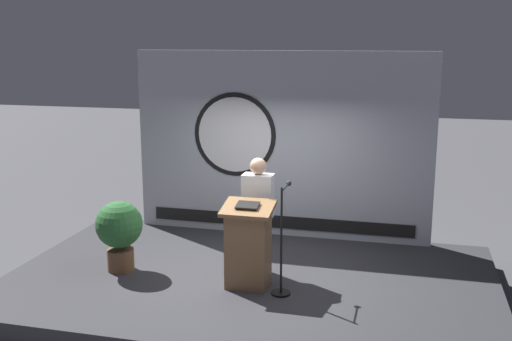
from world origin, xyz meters
name	(u,v)px	position (x,y,z in m)	size (l,w,h in m)	color
ground_plane	(251,297)	(0.00, 0.00, 0.00)	(40.00, 40.00, 0.00)	#4C4C51
stage_platform	(251,287)	(0.00, 0.00, 0.15)	(6.40, 4.00, 0.30)	#333338
banner_display	(279,146)	(-0.03, 1.85, 1.75)	(4.70, 0.12, 2.91)	#B2B7C1
podium	(248,246)	(0.05, -0.31, 0.84)	(0.64, 0.50, 1.11)	olive
speaker_person	(258,215)	(0.06, 0.17, 1.10)	(0.40, 0.26, 1.58)	black
microphone_stand	(282,256)	(0.51, -0.40, 0.78)	(0.24, 0.58, 1.36)	black
potted_plant	(119,229)	(-1.77, -0.23, 0.88)	(0.63, 0.63, 0.97)	brown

